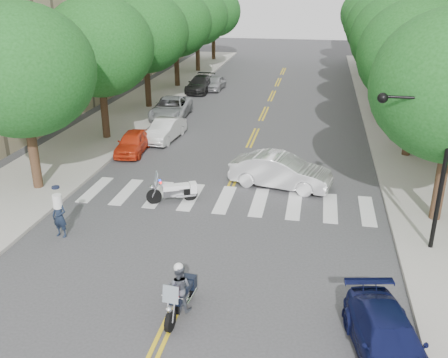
% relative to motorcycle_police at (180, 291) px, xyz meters
% --- Properties ---
extents(ground, '(140.00, 140.00, 0.00)m').
position_rel_motorcycle_police_xyz_m(ground, '(-0.22, 1.71, -0.77)').
color(ground, '#38383A').
rests_on(ground, ground).
extents(sidewalk_left, '(5.00, 60.00, 0.15)m').
position_rel_motorcycle_police_xyz_m(sidewalk_left, '(-9.72, 23.71, -0.69)').
color(sidewalk_left, '#9E9991').
rests_on(sidewalk_left, ground).
extents(sidewalk_right, '(5.00, 60.00, 0.15)m').
position_rel_motorcycle_police_xyz_m(sidewalk_right, '(9.28, 23.71, -0.69)').
color(sidewalk_right, '#9E9991').
rests_on(sidewalk_right, ground).
extents(tree_l_0, '(6.40, 6.40, 8.45)m').
position_rel_motorcycle_police_xyz_m(tree_l_0, '(-9.02, 7.71, 4.79)').
color(tree_l_0, '#382316').
rests_on(tree_l_0, ground).
extents(tree_l_1, '(6.40, 6.40, 8.45)m').
position_rel_motorcycle_police_xyz_m(tree_l_1, '(-9.02, 15.71, 4.79)').
color(tree_l_1, '#382316').
rests_on(tree_l_1, ground).
extents(tree_l_2, '(6.40, 6.40, 8.45)m').
position_rel_motorcycle_police_xyz_m(tree_l_2, '(-9.02, 23.71, 4.79)').
color(tree_l_2, '#382316').
rests_on(tree_l_2, ground).
extents(tree_l_3, '(6.40, 6.40, 8.45)m').
position_rel_motorcycle_police_xyz_m(tree_l_3, '(-9.02, 31.71, 4.79)').
color(tree_l_3, '#382316').
rests_on(tree_l_3, ground).
extents(tree_l_4, '(6.40, 6.40, 8.45)m').
position_rel_motorcycle_police_xyz_m(tree_l_4, '(-9.02, 39.71, 4.79)').
color(tree_l_4, '#382316').
rests_on(tree_l_4, ground).
extents(tree_l_5, '(6.40, 6.40, 8.45)m').
position_rel_motorcycle_police_xyz_m(tree_l_5, '(-9.02, 47.71, 4.79)').
color(tree_l_5, '#382316').
rests_on(tree_l_5, ground).
extents(tree_r_1, '(6.40, 6.40, 8.45)m').
position_rel_motorcycle_police_xyz_m(tree_r_1, '(8.58, 15.71, 4.79)').
color(tree_r_1, '#382316').
rests_on(tree_r_1, ground).
extents(tree_r_2, '(6.40, 6.40, 8.45)m').
position_rel_motorcycle_police_xyz_m(tree_r_2, '(8.58, 23.71, 4.79)').
color(tree_r_2, '#382316').
rests_on(tree_r_2, ground).
extents(tree_r_3, '(6.40, 6.40, 8.45)m').
position_rel_motorcycle_police_xyz_m(tree_r_3, '(8.58, 31.71, 4.79)').
color(tree_r_3, '#382316').
rests_on(tree_r_3, ground).
extents(tree_r_4, '(6.40, 6.40, 8.45)m').
position_rel_motorcycle_police_xyz_m(tree_r_4, '(8.58, 39.71, 4.79)').
color(tree_r_4, '#382316').
rests_on(tree_r_4, ground).
extents(tree_r_5, '(6.40, 6.40, 8.45)m').
position_rel_motorcycle_police_xyz_m(tree_r_5, '(8.58, 47.71, 4.79)').
color(tree_r_5, '#382316').
rests_on(tree_r_5, ground).
extents(traffic_signal_pole, '(2.82, 0.42, 6.00)m').
position_rel_motorcycle_police_xyz_m(traffic_signal_pole, '(7.50, 5.21, 2.95)').
color(traffic_signal_pole, black).
rests_on(traffic_signal_pole, ground).
extents(motorcycle_police, '(0.76, 2.13, 1.72)m').
position_rel_motorcycle_police_xyz_m(motorcycle_police, '(0.00, 0.00, 0.00)').
color(motorcycle_police, black).
rests_on(motorcycle_police, ground).
extents(motorcycle_parked, '(2.15, 1.20, 1.47)m').
position_rel_motorcycle_police_xyz_m(motorcycle_parked, '(-2.28, 7.63, -0.26)').
color(motorcycle_parked, black).
rests_on(motorcycle_parked, ground).
extents(officer_standing, '(0.67, 0.51, 1.67)m').
position_rel_motorcycle_police_xyz_m(officer_standing, '(-5.76, 3.71, 0.07)').
color(officer_standing, '#162033').
rests_on(officer_standing, ground).
extents(convertible, '(5.00, 2.61, 1.57)m').
position_rel_motorcycle_police_xyz_m(convertible, '(2.09, 10.21, 0.02)').
color(convertible, white).
rests_on(convertible, ground).
extents(sedan_blue, '(2.47, 4.39, 1.20)m').
position_rel_motorcycle_police_xyz_m(sedan_blue, '(5.78, -0.91, -0.17)').
color(sedan_blue, '#101544').
rests_on(sedan_blue, ground).
extents(parked_car_a, '(1.74, 3.73, 1.24)m').
position_rel_motorcycle_police_xyz_m(parked_car_a, '(-6.52, 13.58, -0.15)').
color(parked_car_a, red).
rests_on(parked_car_a, ground).
extents(parked_car_b, '(1.76, 4.03, 1.29)m').
position_rel_motorcycle_police_xyz_m(parked_car_b, '(-5.42, 16.21, -0.12)').
color(parked_car_b, silver).
rests_on(parked_car_b, ground).
extents(parked_car_c, '(2.80, 5.36, 1.44)m').
position_rel_motorcycle_police_xyz_m(parked_car_c, '(-6.52, 21.21, -0.05)').
color(parked_car_c, '#94969A').
rests_on(parked_car_c, ground).
extents(parked_car_d, '(2.01, 4.66, 1.34)m').
position_rel_motorcycle_police_xyz_m(parked_car_d, '(-6.52, 30.21, -0.10)').
color(parked_car_d, black).
rests_on(parked_car_d, ground).
extents(parked_car_e, '(1.63, 3.60, 1.20)m').
position_rel_motorcycle_police_xyz_m(parked_car_e, '(-5.42, 31.21, -0.17)').
color(parked_car_e, '#96969B').
rests_on(parked_car_e, ground).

